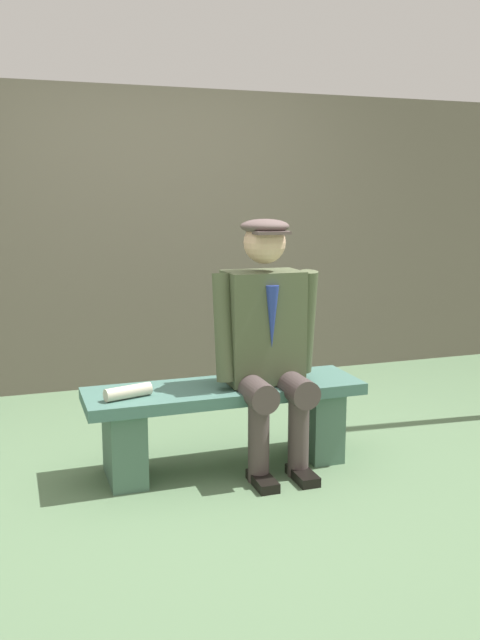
{
  "coord_description": "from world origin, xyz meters",
  "views": [
    {
      "loc": [
        1.05,
        3.35,
        1.46
      ],
      "look_at": [
        -0.09,
        0.0,
        0.81
      ],
      "focal_mm": 38.3,
      "sensor_mm": 36.0,
      "label": 1
    }
  ],
  "objects": [
    {
      "name": "seated_man",
      "position": [
        -0.22,
        0.05,
        0.72
      ],
      "size": [
        0.57,
        0.55,
        1.33
      ],
      "color": "#4D563B",
      "rests_on": "ground"
    },
    {
      "name": "rolled_magazine",
      "position": [
        0.53,
        0.06,
        0.49
      ],
      "size": [
        0.25,
        0.13,
        0.07
      ],
      "primitive_type": "cylinder",
      "rotation": [
        0.0,
        1.57,
        0.28
      ],
      "color": "beige",
      "rests_on": "bench"
    },
    {
      "name": "ground_plane",
      "position": [
        0.0,
        0.0,
        0.0
      ],
      "size": [
        30.0,
        30.0,
        0.0
      ],
      "primitive_type": "plane",
      "color": "#587653"
    },
    {
      "name": "stadium_wall",
      "position": [
        0.0,
        -1.88,
        1.12
      ],
      "size": [
        12.0,
        0.24,
        2.24
      ],
      "primitive_type": "cube",
      "color": "#675C50",
      "rests_on": "ground"
    },
    {
      "name": "bench",
      "position": [
        0.0,
        0.0,
        0.3
      ],
      "size": [
        1.49,
        0.43,
        0.46
      ],
      "color": "#436C60",
      "rests_on": "ground"
    }
  ]
}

